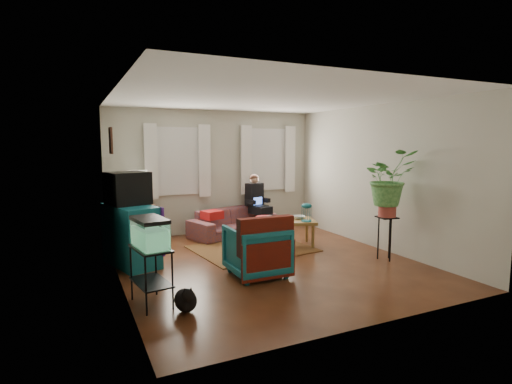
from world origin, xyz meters
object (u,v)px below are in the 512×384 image
sofa (233,217)px  plant_stand (386,238)px  coffee_table (283,233)px  side_table (139,224)px  dresser (131,235)px  aquarium_stand (151,276)px  armchair (257,248)px

sofa → plant_stand: size_ratio=2.63×
sofa → coffee_table: 1.33m
coffee_table → side_table: bearing=169.0°
dresser → coffee_table: dresser is taller
dresser → aquarium_stand: 1.74m
armchair → plant_stand: size_ratio=1.12×
dresser → plant_stand: 4.11m
side_table → coffee_table: 2.79m
sofa → dresser: size_ratio=1.78×
side_table → coffee_table: size_ratio=0.63×
side_table → coffee_table: side_table is taller
aquarium_stand → armchair: armchair is taller
coffee_table → plant_stand: size_ratio=1.63×
coffee_table → plant_stand: 1.88m
armchair → side_table: bearing=-65.8°
armchair → sofa: bearing=-104.6°
aquarium_stand → sofa: bearing=44.6°
side_table → plant_stand: side_table is taller
aquarium_stand → armchair: (1.59, 0.45, 0.06)m
armchair → plant_stand: (2.26, -0.19, -0.04)m
side_table → dresser: (-0.34, -1.44, 0.11)m
sofa → dresser: bearing=-168.0°
sofa → aquarium_stand: sofa is taller
armchair → plant_stand: armchair is taller
sofa → armchair: (-0.66, -2.56, 0.03)m
aquarium_stand → plant_stand: bearing=-4.9°
side_table → armchair: (1.24, -2.73, 0.04)m
aquarium_stand → coffee_table: 3.28m
sofa → side_table: size_ratio=2.57×
side_table → sofa: bearing=-5.2°
sofa → coffee_table: (0.52, -1.22, -0.13)m
armchair → coffee_table: bearing=-131.5°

